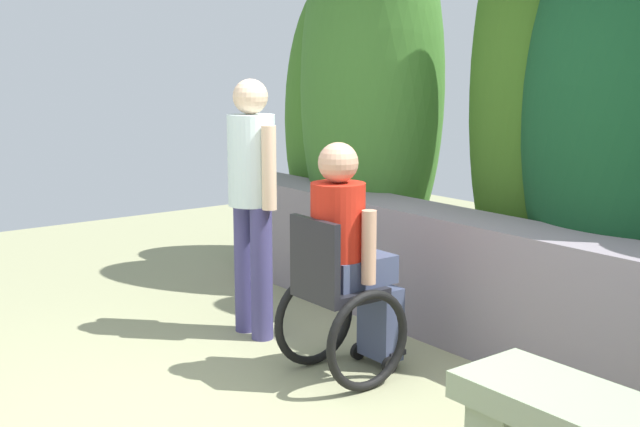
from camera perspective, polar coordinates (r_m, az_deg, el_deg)
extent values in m
cube|color=gray|center=(4.78, 14.21, -5.73)|extent=(5.73, 0.44, 0.81)
ellipsoid|color=#3B6E23|center=(6.90, 1.24, 6.72)|extent=(1.13, 0.79, 2.51)
ellipsoid|color=#3B6F29|center=(6.22, 3.66, 9.05)|extent=(1.34, 0.94, 3.11)
ellipsoid|color=#345E1A|center=(5.45, 15.64, 8.47)|extent=(1.04, 0.73, 3.12)
ellipsoid|color=#123F20|center=(4.95, 21.72, 6.44)|extent=(1.40, 0.98, 2.86)
cube|color=black|center=(4.37, 1.49, -5.67)|extent=(0.40, 0.40, 0.06)
cube|color=black|center=(4.21, -0.41, -3.08)|extent=(0.40, 0.04, 0.40)
cube|color=black|center=(4.70, 4.56, -9.68)|extent=(0.28, 0.12, 0.03)
torus|color=black|center=(4.62, -0.40, -7.62)|extent=(0.05, 0.56, 0.56)
torus|color=black|center=(4.27, 3.52, -9.22)|extent=(0.05, 0.56, 0.56)
cylinder|color=black|center=(4.77, 2.78, -9.97)|extent=(0.03, 0.10, 0.10)
cylinder|color=black|center=(4.57, 5.08, -10.93)|extent=(0.03, 0.10, 0.10)
cube|color=#3D4663|center=(4.41, 2.52, -4.07)|extent=(0.30, 0.40, 0.16)
cube|color=#3D4663|center=(4.63, 4.41, -7.81)|extent=(0.26, 0.14, 0.43)
cylinder|color=red|center=(4.27, 1.31, -1.08)|extent=(0.30, 0.30, 0.50)
cylinder|color=tan|center=(4.47, 0.39, -1.59)|extent=(0.08, 0.08, 0.40)
cylinder|color=tan|center=(4.19, 3.57, -2.47)|extent=(0.08, 0.08, 0.40)
sphere|color=tan|center=(4.22, 1.33, 3.72)|extent=(0.22, 0.22, 0.22)
cylinder|color=#413D72|center=(5.18, -5.47, -3.93)|extent=(0.14, 0.14, 0.86)
cylinder|color=#413D72|center=(5.01, -4.26, -4.39)|extent=(0.14, 0.14, 0.86)
cylinder|color=silver|center=(4.96, -5.01, 3.88)|extent=(0.30, 0.30, 0.57)
cylinder|color=beige|center=(5.13, -6.20, 3.76)|extent=(0.09, 0.09, 0.52)
cylinder|color=beige|center=(4.80, -3.72, 3.32)|extent=(0.09, 0.09, 0.52)
sphere|color=beige|center=(4.93, -5.08, 8.46)|extent=(0.22, 0.22, 0.22)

